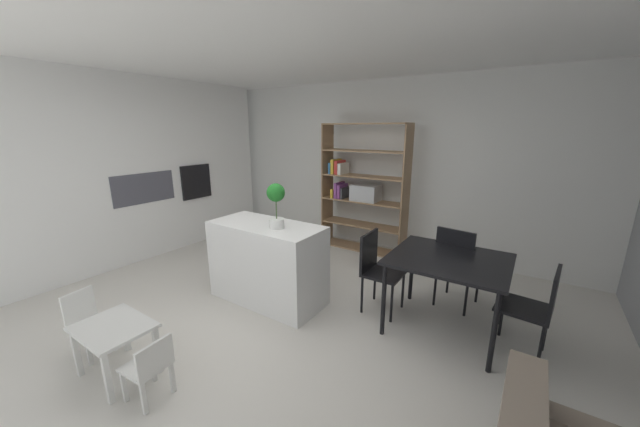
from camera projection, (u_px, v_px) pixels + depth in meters
ground_plane at (272, 312)px, 3.70m from camera, size 9.25×9.25×0.00m
ceiling_slab at (261, 39)px, 3.00m from camera, size 6.72×5.44×0.06m
back_partition at (376, 166)px, 5.53m from camera, size 6.72×0.06×2.75m
tall_cabinet_run_left at (118, 171)px, 4.95m from camera, size 0.62×4.89×2.75m
cabinet_niche_splashback at (144, 188)px, 5.00m from camera, size 0.01×0.95×0.46m
built_in_oven at (196, 181)px, 5.73m from camera, size 0.06×0.56×0.58m
kitchen_island at (267, 263)px, 3.86m from camera, size 1.34×0.63×0.94m
potted_plant_on_island at (276, 201)px, 3.53m from camera, size 0.20×0.20×0.49m
open_bookshelf at (361, 188)px, 5.41m from camera, size 1.43×0.36×2.07m
child_table at (114, 334)px, 2.68m from camera, size 0.60×0.47×0.45m
child_chair_right at (150, 366)px, 2.44m from camera, size 0.31×0.31×0.51m
child_chair_left at (86, 320)px, 2.95m from camera, size 0.31×0.31×0.60m
dining_table at (449, 265)px, 3.21m from camera, size 1.08×0.96×0.78m
dining_chair_far at (456, 262)px, 3.66m from camera, size 0.47×0.51×0.95m
dining_chair_window_side at (537, 304)px, 2.85m from camera, size 0.46×0.46×0.86m
dining_chair_island_side at (376, 265)px, 3.66m from camera, size 0.41×0.41×0.89m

